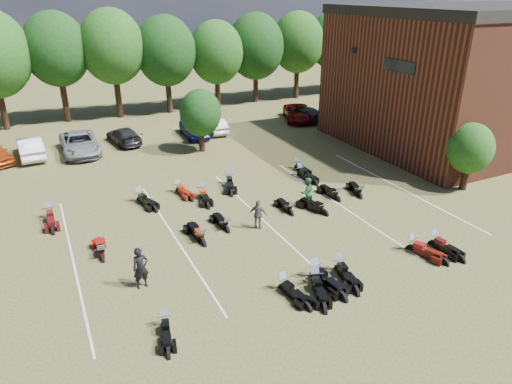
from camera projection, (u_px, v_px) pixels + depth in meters
ground at (337, 230)px, 24.36m from camera, size 160.00×160.00×0.00m
car_1 at (30, 147)px, 34.63m from camera, size 2.01×4.94×1.59m
car_2 at (80, 144)px, 35.47m from camera, size 2.71×5.79×1.60m
car_3 at (124, 136)px, 37.84m from camera, size 2.55×4.77×1.32m
car_4 at (194, 128)px, 39.54m from camera, size 2.10×4.67×1.56m
car_5 at (215, 125)px, 40.73m from camera, size 1.77×4.16×1.33m
car_6 at (298, 113)px, 44.49m from camera, size 4.31×5.89×1.49m
car_7 at (306, 114)px, 44.61m from camera, size 2.14×4.57×1.29m
person_black at (141, 268)px, 19.36m from camera, size 0.74×0.53×1.90m
person_green at (307, 192)px, 26.73m from camera, size 0.97×0.80×1.80m
person_grey at (258, 215)px, 24.23m from camera, size 1.01×0.94×1.66m
motorcycle_0 at (166, 328)px, 17.35m from camera, size 1.04×2.10×1.12m
motorcycle_1 at (283, 290)px, 19.51m from camera, size 1.00×2.20×1.18m
motorcycle_2 at (315, 278)px, 20.32m from camera, size 1.04×2.52×1.37m
motorcycle_3 at (314, 286)px, 19.80m from camera, size 1.46×2.42×1.28m
motorcycle_4 at (338, 272)px, 20.79m from camera, size 1.12×2.41×1.29m
motorcycle_5 at (433, 246)px, 22.87m from camera, size 0.81×2.24×1.23m
motorcycle_6 at (411, 251)px, 22.45m from camera, size 1.34×2.38×1.26m
motorcycle_7 at (103, 260)px, 21.72m from camera, size 0.73×2.18×1.21m
motorcycle_8 at (203, 244)px, 23.04m from camera, size 0.95×2.47×1.35m
motorcycle_9 at (227, 231)px, 24.28m from camera, size 0.82×2.19×1.20m
motorcycle_10 at (291, 214)px, 26.09m from camera, size 0.66×2.07×1.15m
motorcycle_11 at (323, 215)px, 26.06m from camera, size 1.48×2.54×1.35m
motorcycle_12 at (337, 200)px, 27.82m from camera, size 0.85×2.31×1.27m
motorcycle_13 at (360, 198)px, 28.19m from camera, size 1.26×2.31×1.23m
motorcycle_14 at (51, 219)px, 25.59m from camera, size 0.79×2.49×1.39m
motorcycle_15 at (179, 192)px, 28.92m from camera, size 1.07×2.22×1.19m
motorcycle_16 at (141, 202)px, 27.62m from camera, size 1.36×2.47×1.31m
motorcycle_17 at (202, 196)px, 28.34m from camera, size 1.03×2.40×1.29m
motorcycle_18 at (229, 184)px, 30.12m from camera, size 1.49×2.58×1.37m
motorcycle_19 at (297, 169)px, 32.65m from camera, size 0.77×2.17×1.20m
motorcycle_20 at (300, 176)px, 31.39m from camera, size 0.88×2.37×1.30m
brick_building at (495, 73)px, 38.37m from camera, size 25.40×15.20×10.70m
tree_line at (162, 50)px, 45.20m from camera, size 56.00×6.00×9.79m
young_tree_near_building at (470, 149)px, 28.26m from camera, size 2.80×2.80×4.16m
young_tree_midfield at (200, 113)px, 35.02m from camera, size 3.20×3.20×4.70m
parking_lines at (261, 218)px, 25.62m from camera, size 20.10×14.00×0.01m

